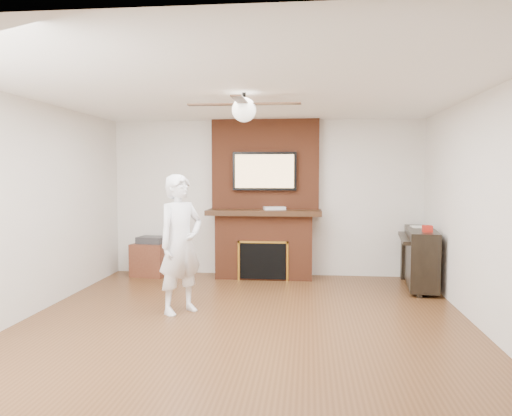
# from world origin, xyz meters

# --- Properties ---
(room_shell) EXTENTS (5.36, 5.86, 2.86)m
(room_shell) POSITION_xyz_m (0.00, 0.00, 1.25)
(room_shell) COLOR #4F2E17
(room_shell) RESTS_ON ground
(fireplace) EXTENTS (1.78, 0.64, 2.50)m
(fireplace) POSITION_xyz_m (0.00, 2.55, 1.00)
(fireplace) COLOR brown
(fireplace) RESTS_ON ground
(tv) EXTENTS (1.00, 0.08, 0.60)m
(tv) POSITION_xyz_m (0.00, 2.50, 1.68)
(tv) COLOR black
(tv) RESTS_ON fireplace
(ceiling_fan) EXTENTS (1.21, 1.21, 0.31)m
(ceiling_fan) POSITION_xyz_m (-0.00, 0.00, 2.33)
(ceiling_fan) COLOR black
(ceiling_fan) RESTS_ON room_shell
(person) EXTENTS (0.69, 0.72, 1.64)m
(person) POSITION_xyz_m (-0.81, 0.40, 0.82)
(person) COLOR white
(person) RESTS_ON ground
(side_table) EXTENTS (0.62, 0.62, 0.63)m
(side_table) POSITION_xyz_m (-1.83, 2.48, 0.29)
(side_table) COLOR #542718
(side_table) RESTS_ON ground
(piano) EXTENTS (0.63, 1.34, 0.94)m
(piano) POSITION_xyz_m (2.29, 2.00, 0.46)
(piano) COLOR black
(piano) RESTS_ON ground
(cable_box) EXTENTS (0.37, 0.27, 0.05)m
(cable_box) POSITION_xyz_m (0.16, 2.45, 1.10)
(cable_box) COLOR silver
(cable_box) RESTS_ON fireplace
(candle_orange) EXTENTS (0.07, 0.07, 0.10)m
(candle_orange) POSITION_xyz_m (-0.18, 2.29, 0.05)
(candle_orange) COLOR #D65619
(candle_orange) RESTS_ON ground
(candle_green) EXTENTS (0.07, 0.07, 0.09)m
(candle_green) POSITION_xyz_m (0.04, 2.37, 0.04)
(candle_green) COLOR #3F913A
(candle_green) RESTS_ON ground
(candle_cream) EXTENTS (0.09, 0.09, 0.12)m
(candle_cream) POSITION_xyz_m (0.03, 2.31, 0.06)
(candle_cream) COLOR beige
(candle_cream) RESTS_ON ground
(candle_blue) EXTENTS (0.06, 0.06, 0.07)m
(candle_blue) POSITION_xyz_m (0.29, 2.32, 0.03)
(candle_blue) COLOR teal
(candle_blue) RESTS_ON ground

